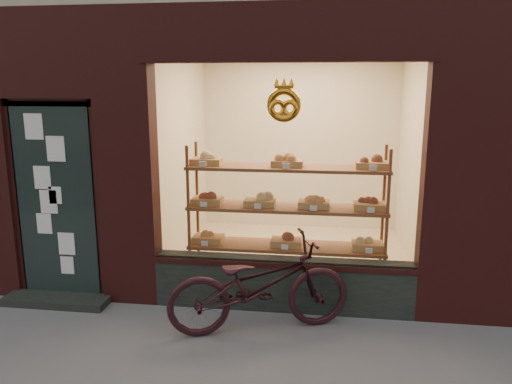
# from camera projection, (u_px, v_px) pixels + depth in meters

# --- Properties ---
(display_shelf) EXTENTS (2.20, 0.45, 1.70)m
(display_shelf) POSITION_uv_depth(u_px,v_px,m) (286.00, 221.00, 5.57)
(display_shelf) COLOR brown
(display_shelf) RESTS_ON ground
(bicycle) EXTENTS (1.87, 1.17, 0.93)m
(bicycle) POSITION_uv_depth(u_px,v_px,m) (259.00, 285.00, 4.77)
(bicycle) COLOR black
(bicycle) RESTS_ON ground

